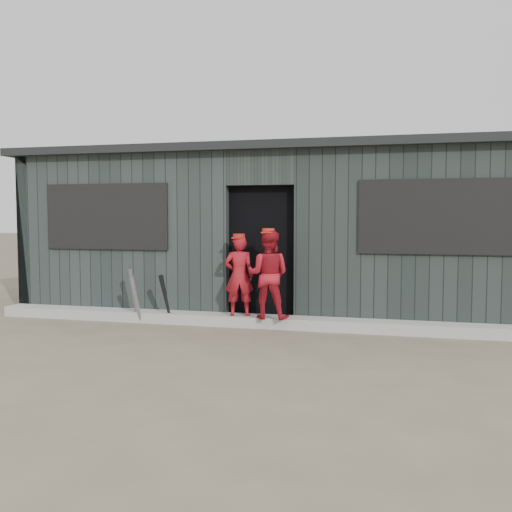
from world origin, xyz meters
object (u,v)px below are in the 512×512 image
(bat_left, at_px, (136,300))
(player_grey_back, at_px, (286,275))
(player_red_left, at_px, (239,276))
(dugout, at_px, (281,232))
(bat_right, at_px, (166,299))
(bat_mid, at_px, (134,295))
(player_red_right, at_px, (268,275))

(bat_left, xyz_separation_m, player_grey_back, (2.02, 0.88, 0.32))
(player_red_left, height_order, dugout, dugout)
(bat_right, distance_m, player_red_left, 1.13)
(player_grey_back, bearing_deg, bat_left, 20.31)
(bat_mid, bearing_deg, player_grey_back, 18.97)
(bat_left, height_order, player_red_right, player_red_right)
(bat_left, distance_m, player_red_left, 1.54)
(bat_right, bearing_deg, dugout, 54.38)
(bat_mid, xyz_separation_m, player_red_right, (2.04, -0.04, 0.36))
(bat_mid, relative_size, player_red_right, 0.65)
(bat_right, distance_m, player_grey_back, 1.81)
(bat_left, xyz_separation_m, player_red_left, (1.48, 0.22, 0.37))
(bat_right, relative_size, dugout, 0.09)
(bat_left, distance_m, bat_mid, 0.19)
(bat_right, xyz_separation_m, player_red_right, (1.52, -0.01, 0.40))
(bat_right, relative_size, player_red_right, 0.61)
(player_red_left, xyz_separation_m, dugout, (0.24, 1.72, 0.57))
(bat_mid, xyz_separation_m, player_grey_back, (2.13, 0.73, 0.28))
(bat_right, height_order, player_grey_back, player_grey_back)
(player_grey_back, xyz_separation_m, dugout, (-0.30, 1.06, 0.61))
(player_red_right, bearing_deg, bat_left, 3.98)
(bat_left, distance_m, player_grey_back, 2.23)
(dugout, bearing_deg, player_red_left, -97.99)
(bat_right, xyz_separation_m, player_grey_back, (1.61, 0.77, 0.31))
(bat_left, relative_size, player_red_right, 0.59)
(player_red_right, distance_m, dugout, 1.93)
(player_red_right, height_order, player_grey_back, player_red_right)
(player_red_right, bearing_deg, player_red_left, -13.66)
(player_red_left, xyz_separation_m, player_red_right, (0.45, -0.12, 0.04))
(player_red_right, height_order, dugout, dugout)
(bat_left, relative_size, dugout, 0.09)
(player_red_right, bearing_deg, bat_right, 0.49)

